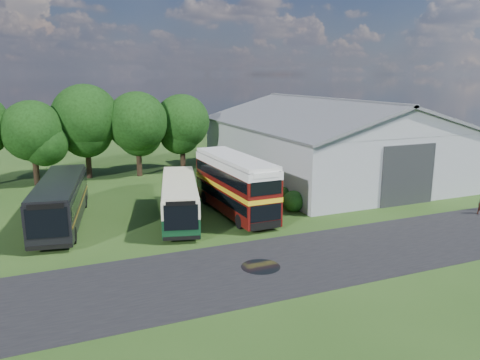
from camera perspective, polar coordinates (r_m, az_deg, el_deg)
name	(u,v)px	position (r m, az deg, el deg)	size (l,w,h in m)	color
ground	(262,246)	(29.62, 2.67, -7.99)	(120.00, 120.00, 0.00)	#203D13
asphalt_road	(329,255)	(28.60, 10.81, -9.00)	(60.00, 8.00, 0.02)	black
puddle	(261,267)	(26.51, 2.53, -10.56)	(2.20, 2.20, 0.01)	black
storage_shed	(327,137)	(49.46, 10.51, 5.19)	(18.80, 24.80, 8.15)	gray
tree_left_b	(32,131)	(48.76, -23.99, 5.49)	(5.78, 5.78, 8.16)	black
tree_mid	(85,118)	(50.12, -18.33, 7.18)	(6.80, 6.80, 9.60)	black
tree_right_a	(137,122)	(49.83, -12.42, 6.92)	(6.26, 6.26, 8.83)	black
tree_right_b	(182,122)	(51.76, -7.09, 7.05)	(5.98, 5.98, 8.45)	black
shrub_front	(293,211)	(37.14, 6.51, -3.74)	(1.70, 1.70, 1.70)	#194714
shrub_mid	(281,204)	(38.82, 5.06, -2.98)	(1.60, 1.60, 1.60)	#194714
shrub_back	(271,199)	(40.53, 3.75, -2.28)	(1.80, 1.80, 1.80)	#194714
bus_green_single	(180,199)	(34.58, -7.37, -2.29)	(5.13, 11.01, 2.96)	black
bus_maroon_double	(235,185)	(35.64, -0.63, -0.65)	(2.90, 10.46, 4.47)	black
bus_dark_single	(61,201)	(35.40, -21.03, -2.42)	(4.65, 12.15, 3.27)	black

